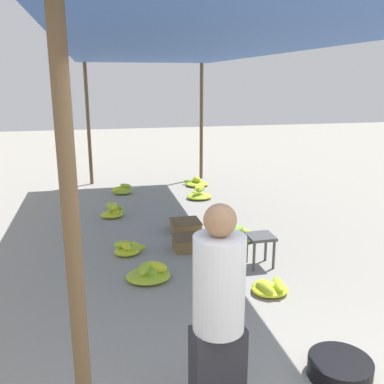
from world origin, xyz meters
TOP-DOWN VIEW (x-y plane):
  - canopy_post_front_left at (-1.33, 0.30)m, footprint 0.08×0.08m
  - canopy_post_back_left at (-1.33, 8.50)m, footprint 0.08×0.08m
  - canopy_post_back_right at (1.33, 8.50)m, footprint 0.08×0.08m
  - canopy_tarp at (0.00, 4.40)m, footprint 3.06×8.60m
  - vendor_foreground at (-0.46, 0.86)m, footprint 0.38×0.38m
  - stool at (0.84, 3.32)m, footprint 0.34×0.34m
  - basin_black at (0.67, 1.10)m, footprint 0.53×0.53m
  - banana_pile_left_0 at (-0.64, 3.26)m, footprint 0.55×0.57m
  - banana_pile_left_1 at (-0.83, 4.09)m, footprint 0.47×0.35m
  - banana_pile_left_2 at (-0.95, 5.86)m, footprint 0.43×0.39m
  - banana_pile_left_3 at (-0.69, 7.43)m, footprint 0.49×0.36m
  - banana_pile_right_0 at (0.66, 2.57)m, footprint 0.43×0.47m
  - banana_pile_right_1 at (1.04, 7.75)m, footprint 0.57×0.50m
  - banana_pile_right_2 at (0.90, 4.31)m, footprint 0.60×0.65m
  - banana_pile_right_3 at (0.84, 6.72)m, footprint 0.52×0.56m
  - crate_near at (0.16, 4.87)m, footprint 0.46×0.46m
  - crate_mid at (0.02, 4.07)m, footprint 0.39×0.39m

SIDE VIEW (x-z plane):
  - banana_pile_right_0 at x=0.66m, z-range -0.01..0.15m
  - banana_pile_right_1 at x=1.04m, z-range -0.04..0.19m
  - banana_pile_right_2 at x=0.90m, z-range -0.04..0.20m
  - banana_pile_left_3 at x=-0.69m, z-range -0.03..0.19m
  - basin_black at x=0.67m, z-range 0.00..0.16m
  - banana_pile_left_0 at x=-0.64m, z-range -0.03..0.20m
  - banana_pile_left_1 at x=-0.83m, z-range -0.02..0.18m
  - crate_near at x=0.16m, z-range 0.00..0.17m
  - banana_pile_right_3 at x=0.84m, z-range -0.05..0.24m
  - crate_mid at x=0.02m, z-range 0.00..0.20m
  - banana_pile_left_2 at x=-0.95m, z-range -0.03..0.24m
  - stool at x=0.84m, z-range 0.13..0.56m
  - vendor_foreground at x=-0.46m, z-range 0.03..1.68m
  - canopy_post_front_left at x=-1.33m, z-range 0.00..2.77m
  - canopy_post_back_left at x=-1.33m, z-range 0.00..2.77m
  - canopy_post_back_right at x=1.33m, z-range 0.00..2.77m
  - canopy_tarp at x=0.00m, z-range 2.77..2.81m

